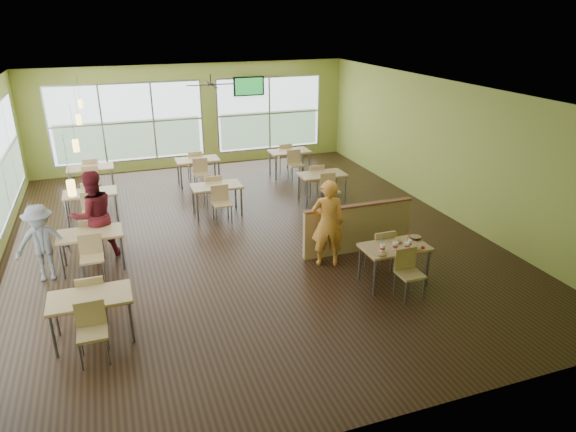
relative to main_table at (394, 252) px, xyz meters
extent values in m
plane|color=black|center=(-2.00, 3.00, -0.63)|extent=(12.00, 12.00, 0.00)
plane|color=white|center=(-2.00, 3.00, 2.57)|extent=(12.00, 12.00, 0.00)
cube|color=#9EA844|center=(-2.00, 9.00, 0.97)|extent=(10.00, 0.04, 3.20)
cube|color=#9EA844|center=(-2.00, -3.00, 0.97)|extent=(10.00, 0.04, 3.20)
cube|color=#9EA844|center=(3.00, 3.00, 0.97)|extent=(0.04, 12.00, 3.20)
cube|color=white|center=(-6.98, 6.00, 0.89)|extent=(0.02, 4.50, 2.35)
cube|color=white|center=(-4.00, 8.98, 0.89)|extent=(4.50, 0.02, 2.35)
cube|color=white|center=(0.50, 8.98, 0.89)|extent=(3.50, 0.02, 2.35)
cube|color=#B7BABC|center=(-1.75, 8.97, -0.28)|extent=(8.00, 0.04, 0.05)
cube|color=tan|center=(0.00, 0.00, 0.10)|extent=(1.20, 0.70, 0.04)
cube|color=brown|center=(0.00, 0.00, 0.07)|extent=(1.22, 0.71, 0.01)
cylinder|color=slate|center=(-0.54, -0.29, -0.28)|extent=(0.05, 0.05, 0.71)
cylinder|color=slate|center=(0.54, -0.29, -0.28)|extent=(0.05, 0.05, 0.71)
cylinder|color=slate|center=(-0.54, 0.29, -0.28)|extent=(0.05, 0.05, 0.71)
cylinder|color=slate|center=(0.54, 0.29, -0.28)|extent=(0.05, 0.05, 0.71)
cube|color=tan|center=(0.00, 0.55, -0.18)|extent=(0.42, 0.42, 0.04)
cube|color=tan|center=(0.00, 0.74, 0.04)|extent=(0.42, 0.04, 0.40)
cube|color=tan|center=(0.00, -0.55, -0.18)|extent=(0.42, 0.42, 0.04)
cube|color=tan|center=(0.00, -0.74, 0.04)|extent=(0.42, 0.04, 0.40)
cube|color=tan|center=(0.00, 1.45, -0.13)|extent=(2.40, 0.12, 1.00)
cube|color=brown|center=(0.00, 1.45, 0.39)|extent=(2.40, 0.14, 0.04)
cube|color=tan|center=(-5.20, 0.00, 0.10)|extent=(1.20, 0.70, 0.04)
cube|color=brown|center=(-5.20, 0.00, 0.07)|extent=(1.22, 0.71, 0.01)
cylinder|color=slate|center=(-5.74, -0.29, -0.28)|extent=(0.05, 0.05, 0.71)
cylinder|color=slate|center=(-4.66, -0.29, -0.28)|extent=(0.05, 0.05, 0.71)
cylinder|color=slate|center=(-5.74, 0.29, -0.28)|extent=(0.05, 0.05, 0.71)
cylinder|color=slate|center=(-4.66, 0.29, -0.28)|extent=(0.05, 0.05, 0.71)
cube|color=tan|center=(-5.20, 0.55, -0.18)|extent=(0.42, 0.42, 0.04)
cube|color=tan|center=(-5.20, 0.74, 0.04)|extent=(0.42, 0.04, 0.40)
cube|color=tan|center=(-5.20, -0.55, -0.18)|extent=(0.42, 0.42, 0.04)
cube|color=tan|center=(-5.20, -0.74, 0.04)|extent=(0.42, 0.04, 0.40)
cube|color=tan|center=(-5.20, 2.50, 0.10)|extent=(1.20, 0.70, 0.04)
cube|color=brown|center=(-5.20, 2.50, 0.07)|extent=(1.22, 0.71, 0.01)
cylinder|color=slate|center=(-5.74, 2.21, -0.28)|extent=(0.05, 0.05, 0.71)
cylinder|color=slate|center=(-4.66, 2.21, -0.28)|extent=(0.05, 0.05, 0.71)
cylinder|color=slate|center=(-5.74, 2.79, -0.28)|extent=(0.05, 0.05, 0.71)
cylinder|color=slate|center=(-4.66, 2.79, -0.28)|extent=(0.05, 0.05, 0.71)
cube|color=tan|center=(-5.20, 3.05, -0.18)|extent=(0.42, 0.42, 0.04)
cube|color=tan|center=(-5.20, 3.24, 0.04)|extent=(0.42, 0.04, 0.40)
cube|color=tan|center=(-5.20, 1.95, -0.18)|extent=(0.42, 0.42, 0.04)
cube|color=tan|center=(-5.20, 1.76, 0.04)|extent=(0.42, 0.04, 0.40)
cube|color=tan|center=(-5.20, 5.00, 0.10)|extent=(1.20, 0.70, 0.04)
cube|color=brown|center=(-5.20, 5.00, 0.07)|extent=(1.22, 0.71, 0.01)
cylinder|color=slate|center=(-5.74, 4.71, -0.28)|extent=(0.05, 0.05, 0.71)
cylinder|color=slate|center=(-4.66, 4.71, -0.28)|extent=(0.05, 0.05, 0.71)
cylinder|color=slate|center=(-5.74, 5.29, -0.28)|extent=(0.05, 0.05, 0.71)
cylinder|color=slate|center=(-4.66, 5.29, -0.28)|extent=(0.05, 0.05, 0.71)
cube|color=tan|center=(-5.20, 5.55, -0.18)|extent=(0.42, 0.42, 0.04)
cube|color=tan|center=(-5.20, 5.74, 0.04)|extent=(0.42, 0.04, 0.40)
cube|color=tan|center=(-5.20, 4.45, -0.18)|extent=(0.42, 0.42, 0.04)
cube|color=tan|center=(-5.20, 4.26, 0.04)|extent=(0.42, 0.04, 0.40)
cube|color=tan|center=(-5.20, 7.20, 0.10)|extent=(1.20, 0.70, 0.04)
cube|color=brown|center=(-5.20, 7.20, 0.07)|extent=(1.22, 0.71, 0.01)
cylinder|color=slate|center=(-5.74, 6.91, -0.28)|extent=(0.05, 0.05, 0.71)
cylinder|color=slate|center=(-4.66, 6.91, -0.28)|extent=(0.05, 0.05, 0.71)
cylinder|color=slate|center=(-5.74, 7.49, -0.28)|extent=(0.05, 0.05, 0.71)
cylinder|color=slate|center=(-4.66, 7.49, -0.28)|extent=(0.05, 0.05, 0.71)
cube|color=tan|center=(-5.20, 7.75, -0.18)|extent=(0.42, 0.42, 0.04)
cube|color=tan|center=(-5.20, 7.94, 0.04)|extent=(0.42, 0.04, 0.40)
cube|color=tan|center=(-5.20, 6.65, -0.18)|extent=(0.42, 0.42, 0.04)
cube|color=tan|center=(-5.20, 6.46, 0.04)|extent=(0.42, 0.04, 0.40)
cube|color=tan|center=(-2.30, 4.50, 0.10)|extent=(1.20, 0.70, 0.04)
cube|color=brown|center=(-2.30, 4.50, 0.07)|extent=(1.22, 0.71, 0.01)
cylinder|color=slate|center=(-2.84, 4.21, -0.28)|extent=(0.05, 0.05, 0.71)
cylinder|color=slate|center=(-1.76, 4.21, -0.28)|extent=(0.05, 0.05, 0.71)
cylinder|color=slate|center=(-2.84, 4.79, -0.28)|extent=(0.05, 0.05, 0.71)
cylinder|color=slate|center=(-1.76, 4.79, -0.28)|extent=(0.05, 0.05, 0.71)
cube|color=tan|center=(-2.30, 5.05, -0.18)|extent=(0.42, 0.42, 0.04)
cube|color=tan|center=(-2.30, 5.24, 0.04)|extent=(0.42, 0.04, 0.40)
cube|color=tan|center=(-2.30, 3.95, -0.18)|extent=(0.42, 0.42, 0.04)
cube|color=tan|center=(-2.30, 3.76, 0.04)|extent=(0.42, 0.04, 0.40)
cube|color=tan|center=(-2.30, 7.00, 0.10)|extent=(1.20, 0.70, 0.04)
cube|color=brown|center=(-2.30, 7.00, 0.07)|extent=(1.22, 0.71, 0.01)
cylinder|color=slate|center=(-2.84, 6.71, -0.28)|extent=(0.05, 0.05, 0.71)
cylinder|color=slate|center=(-1.76, 6.71, -0.28)|extent=(0.05, 0.05, 0.71)
cylinder|color=slate|center=(-2.84, 7.29, -0.28)|extent=(0.05, 0.05, 0.71)
cylinder|color=slate|center=(-1.76, 7.29, -0.28)|extent=(0.05, 0.05, 0.71)
cube|color=tan|center=(-2.30, 7.55, -0.18)|extent=(0.42, 0.42, 0.04)
cube|color=tan|center=(-2.30, 7.74, 0.04)|extent=(0.42, 0.04, 0.40)
cube|color=tan|center=(-2.30, 6.45, -0.18)|extent=(0.42, 0.42, 0.04)
cube|color=tan|center=(-2.30, 6.26, 0.04)|extent=(0.42, 0.04, 0.40)
cube|color=tan|center=(0.50, 4.50, 0.10)|extent=(1.20, 0.70, 0.04)
cube|color=brown|center=(0.50, 4.50, 0.07)|extent=(1.22, 0.71, 0.01)
cylinder|color=slate|center=(-0.04, 4.21, -0.28)|extent=(0.05, 0.05, 0.71)
cylinder|color=slate|center=(1.04, 4.21, -0.28)|extent=(0.05, 0.05, 0.71)
cylinder|color=slate|center=(-0.04, 4.79, -0.28)|extent=(0.05, 0.05, 0.71)
cylinder|color=slate|center=(1.04, 4.79, -0.28)|extent=(0.05, 0.05, 0.71)
cube|color=tan|center=(0.50, 5.05, -0.18)|extent=(0.42, 0.42, 0.04)
cube|color=tan|center=(0.50, 5.24, 0.04)|extent=(0.42, 0.04, 0.40)
cube|color=tan|center=(0.50, 3.95, -0.18)|extent=(0.42, 0.42, 0.04)
cube|color=tan|center=(0.50, 3.76, 0.04)|extent=(0.42, 0.04, 0.40)
cube|color=tan|center=(0.50, 7.00, 0.10)|extent=(1.20, 0.70, 0.04)
cube|color=brown|center=(0.50, 7.00, 0.07)|extent=(1.22, 0.71, 0.01)
cylinder|color=slate|center=(-0.04, 6.71, -0.28)|extent=(0.05, 0.05, 0.71)
cylinder|color=slate|center=(1.04, 6.71, -0.28)|extent=(0.05, 0.05, 0.71)
cylinder|color=slate|center=(-0.04, 7.29, -0.28)|extent=(0.05, 0.05, 0.71)
cylinder|color=slate|center=(1.04, 7.29, -0.28)|extent=(0.05, 0.05, 0.71)
cube|color=tan|center=(0.50, 7.55, -0.18)|extent=(0.42, 0.42, 0.04)
cube|color=tan|center=(0.50, 7.74, 0.04)|extent=(0.42, 0.04, 0.40)
cube|color=tan|center=(0.50, 6.45, -0.18)|extent=(0.42, 0.42, 0.04)
cube|color=tan|center=(0.50, 6.26, 0.04)|extent=(0.42, 0.04, 0.40)
cylinder|color=#2D2119|center=(-5.20, 0.00, 2.22)|extent=(0.01, 0.01, 0.70)
cylinder|color=#F7BB52|center=(-5.20, 0.00, 1.82)|extent=(0.11, 0.11, 0.22)
cylinder|color=#2D2119|center=(-5.20, 2.50, 2.22)|extent=(0.01, 0.01, 0.70)
cylinder|color=#F7BB52|center=(-5.20, 2.50, 1.82)|extent=(0.11, 0.11, 0.22)
cylinder|color=#2D2119|center=(-5.20, 5.00, 2.22)|extent=(0.01, 0.01, 0.70)
cylinder|color=#F7BB52|center=(-5.20, 5.00, 1.82)|extent=(0.11, 0.11, 0.22)
cylinder|color=#2D2119|center=(-5.20, 7.20, 2.22)|extent=(0.01, 0.01, 0.70)
cylinder|color=#F7BB52|center=(-5.20, 7.20, 1.82)|extent=(0.11, 0.11, 0.22)
cylinder|color=#2D2119|center=(-2.00, 6.00, 2.45)|extent=(0.03, 0.03, 0.24)
cylinder|color=#2D2119|center=(-2.00, 6.00, 2.31)|extent=(0.16, 0.16, 0.06)
cube|color=#2D2119|center=(-1.65, 6.00, 2.31)|extent=(0.55, 0.10, 0.01)
cube|color=#2D2119|center=(-2.00, 6.35, 2.31)|extent=(0.10, 0.55, 0.01)
cube|color=#2D2119|center=(-2.35, 6.00, 2.31)|extent=(0.55, 0.10, 0.01)
cube|color=#2D2119|center=(-2.00, 5.65, 2.31)|extent=(0.10, 0.55, 0.01)
cube|color=black|center=(-0.20, 8.90, 1.82)|extent=(1.00, 0.06, 0.60)
cube|color=#1E8D34|center=(-0.20, 8.87, 1.82)|extent=(0.90, 0.01, 0.52)
imported|color=orange|center=(-0.85, 1.10, 0.25)|extent=(0.73, 0.59, 1.76)
imported|color=maroon|center=(-5.11, 2.98, 0.28)|extent=(1.06, 0.93, 1.83)
imported|color=slate|center=(-6.02, 2.32, 0.11)|extent=(0.96, 0.56, 1.48)
cone|color=white|center=(-0.33, -0.12, 0.18)|extent=(0.10, 0.10, 0.13)
cylinder|color=red|center=(-0.33, -0.12, 0.19)|extent=(0.09, 0.09, 0.04)
cylinder|color=white|center=(-0.33, -0.12, 0.26)|extent=(0.10, 0.10, 0.01)
cylinder|color=#0D86E9|center=(-0.33, -0.12, 0.37)|extent=(0.01, 0.06, 0.23)
cone|color=white|center=(-0.08, -0.13, 0.19)|extent=(0.10, 0.10, 0.13)
cylinder|color=red|center=(-0.08, -0.13, 0.19)|extent=(0.09, 0.09, 0.04)
cylinder|color=white|center=(-0.08, -0.13, 0.26)|extent=(0.10, 0.10, 0.01)
cylinder|color=#DAE50A|center=(-0.08, -0.13, 0.37)|extent=(0.02, 0.06, 0.24)
cone|color=white|center=(0.13, -0.19, 0.18)|extent=(0.10, 0.10, 0.13)
cylinder|color=red|center=(0.13, -0.19, 0.19)|extent=(0.09, 0.09, 0.04)
cylinder|color=white|center=(0.13, -0.19, 0.25)|extent=(0.10, 0.10, 0.01)
cylinder|color=red|center=(0.13, -0.19, 0.36)|extent=(0.03, 0.06, 0.23)
cone|color=white|center=(0.22, -0.11, 0.18)|extent=(0.09, 0.09, 0.12)
cylinder|color=red|center=(0.22, -0.11, 0.18)|extent=(0.09, 0.09, 0.04)
cylinder|color=white|center=(0.22, -0.11, 0.25)|extent=(0.10, 0.10, 0.01)
cylinder|color=red|center=(0.22, -0.11, 0.35)|extent=(0.02, 0.06, 0.22)
cylinder|color=black|center=(0.52, 0.15, 0.12)|extent=(0.18, 0.18, 0.01)
torus|color=black|center=(0.52, 0.15, 0.16)|extent=(0.22, 0.22, 0.02)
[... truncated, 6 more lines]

